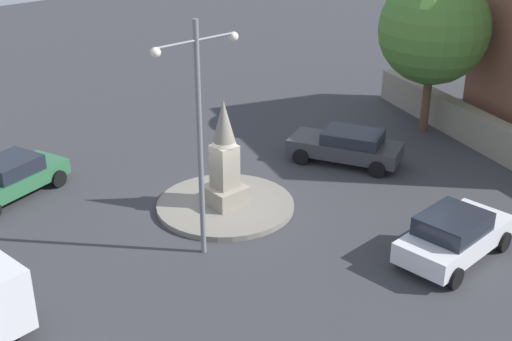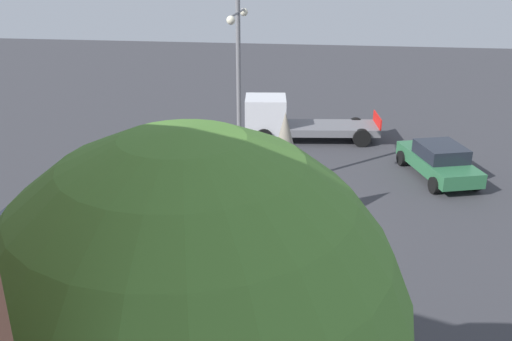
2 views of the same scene
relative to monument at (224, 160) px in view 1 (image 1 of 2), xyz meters
name	(u,v)px [view 1 (image 1 of 2)]	position (x,y,z in m)	size (l,w,h in m)	color
ground_plane	(225,208)	(0.00, 0.00, -1.80)	(80.00, 80.00, 0.00)	#38383D
traffic_island	(225,205)	(0.00, 0.00, -1.70)	(4.78, 4.78, 0.19)	gray
monument	(224,160)	(0.00, 0.00, 0.00)	(1.26, 1.26, 3.75)	gray
streetlamp	(199,120)	(2.36, 1.84, 2.53)	(2.90, 0.28, 7.20)	slate
car_white_parked_left	(454,235)	(-3.09, 7.10, -1.01)	(4.18, 2.20, 1.53)	silver
car_green_parked_right	(9,178)	(5.20, -5.78, -1.07)	(4.59, 2.92, 1.42)	#2D6B42
car_dark_grey_near_island	(347,146)	(-6.06, 0.19, -1.07)	(3.43, 4.70, 1.36)	#38383D
stone_boundary_wall	(499,141)	(-11.07, 3.90, -1.08)	(16.68, 0.70, 1.44)	gray
tree_near_wall	(434,29)	(-11.36, 0.06, 2.74)	(4.69, 4.69, 6.89)	brown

